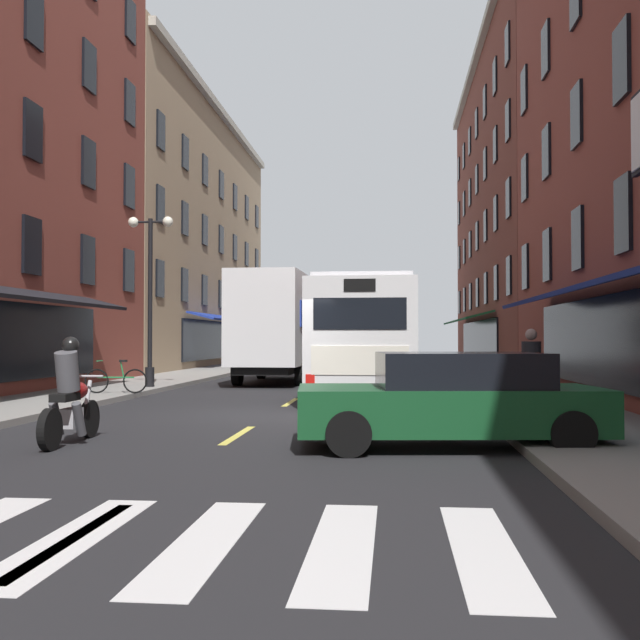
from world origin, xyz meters
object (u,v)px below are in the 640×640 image
(bicycle_near, at_px, (116,380))
(motorcycle_rider, at_px, (70,398))
(transit_bus, at_px, (372,337))
(sedan_near, at_px, (311,356))
(box_truck, at_px, (277,328))
(street_lamp_twin, at_px, (150,292))
(pedestrian_mid, at_px, (531,372))
(sedan_mid, at_px, (452,399))

(bicycle_near, bearing_deg, motorcycle_rider, -73.49)
(transit_bus, distance_m, bicycle_near, 7.43)
(motorcycle_rider, bearing_deg, transit_bus, 68.78)
(transit_bus, height_order, sedan_near, transit_bus)
(box_truck, relative_size, street_lamp_twin, 1.41)
(box_truck, xyz_separation_m, motorcycle_rider, (-0.72, -15.99, -1.32))
(pedestrian_mid, height_order, street_lamp_twin, street_lamp_twin)
(street_lamp_twin, bearing_deg, box_truck, 55.18)
(pedestrian_mid, bearing_deg, box_truck, 102.50)
(sedan_mid, height_order, street_lamp_twin, street_lamp_twin)
(transit_bus, relative_size, bicycle_near, 6.85)
(motorcycle_rider, height_order, street_lamp_twin, street_lamp_twin)
(bicycle_near, relative_size, street_lamp_twin, 0.33)
(pedestrian_mid, relative_size, street_lamp_twin, 0.32)
(sedan_mid, distance_m, pedestrian_mid, 3.53)
(box_truck, distance_m, bicycle_near, 8.24)
(transit_bus, xyz_separation_m, pedestrian_mid, (3.23, -7.84, -0.66))
(motorcycle_rider, bearing_deg, box_truck, 87.42)
(sedan_near, xyz_separation_m, street_lamp_twin, (-3.16, -16.63, 2.35))
(transit_bus, height_order, sedan_mid, transit_bus)
(transit_bus, relative_size, sedan_near, 2.61)
(sedan_near, bearing_deg, box_truck, -89.60)
(bicycle_near, relative_size, pedestrian_mid, 1.02)
(box_truck, bearing_deg, pedestrian_mid, -61.67)
(motorcycle_rider, bearing_deg, street_lamp_twin, 102.54)
(transit_bus, xyz_separation_m, sedan_mid, (1.51, -10.92, -0.94))
(motorcycle_rider, height_order, bicycle_near, motorcycle_rider)
(transit_bus, distance_m, box_truck, 6.05)
(pedestrian_mid, bearing_deg, motorcycle_rider, -172.22)
(sedan_mid, bearing_deg, transit_bus, 97.89)
(motorcycle_rider, bearing_deg, sedan_near, 88.69)
(sedan_near, bearing_deg, sedan_mid, -79.37)
(box_truck, bearing_deg, bicycle_near, -113.75)
(pedestrian_mid, xyz_separation_m, street_lamp_twin, (-10.08, 8.02, 2.06))
(bicycle_near, xyz_separation_m, pedestrian_mid, (10.10, -5.27, 0.50))
(street_lamp_twin, bearing_deg, pedestrian_mid, -38.52)
(pedestrian_mid, bearing_deg, transit_bus, 96.56)
(motorcycle_rider, bearing_deg, sedan_mid, 2.26)
(bicycle_near, height_order, street_lamp_twin, street_lamp_twin)
(bicycle_near, bearing_deg, sedan_near, 80.68)
(transit_bus, bearing_deg, sedan_near, 102.39)
(sedan_mid, xyz_separation_m, street_lamp_twin, (-8.36, 11.10, 2.34))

